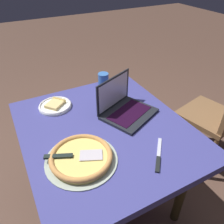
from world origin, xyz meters
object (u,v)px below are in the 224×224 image
dining_table (105,137)px  table_knife (158,158)px  pizza_plate (55,105)px  chair_far (220,113)px  laptop (124,107)px  pizza_tray (81,157)px  drink_cup (103,80)px

dining_table → table_knife: (0.34, 0.13, 0.08)m
pizza_plate → chair_far: 1.25m
laptop → table_knife: (0.41, -0.04, -0.04)m
pizza_plate → pizza_tray: bearing=-2.1°
laptop → drink_cup: 0.38m
laptop → table_knife: 0.42m
dining_table → pizza_plate: pizza_plate is taller
pizza_tray → table_knife: (0.17, 0.34, -0.02)m
pizza_tray → chair_far: (-0.11, 1.18, -0.21)m
dining_table → table_knife: 0.37m
table_knife → drink_cup: (-0.79, 0.08, 0.05)m
dining_table → table_knife: bearing=20.9°
dining_table → laptop: size_ratio=2.72×
table_knife → chair_far: 0.90m
chair_far → pizza_plate: bearing=-109.1°
table_knife → drink_cup: drink_cup is taller
pizza_plate → pizza_tray: (0.52, -0.02, 0.01)m
drink_cup → chair_far: bearing=56.2°
table_knife → pizza_tray: bearing=-115.7°
dining_table → pizza_plate: (-0.34, -0.20, 0.09)m
pizza_tray → drink_cup: 0.75m
drink_cup → pizza_tray: bearing=-34.4°
pizza_plate → table_knife: 0.76m
table_knife → laptop: bearing=173.9°
dining_table → drink_cup: bearing=154.8°
pizza_tray → drink_cup: (-0.62, 0.42, 0.03)m
dining_table → chair_far: size_ratio=1.16×
laptop → chair_far: (0.13, 0.79, -0.23)m
dining_table → chair_far: chair_far is taller
laptop → chair_far: laptop is taller
laptop → chair_far: size_ratio=0.43×
dining_table → pizza_plate: size_ratio=4.93×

